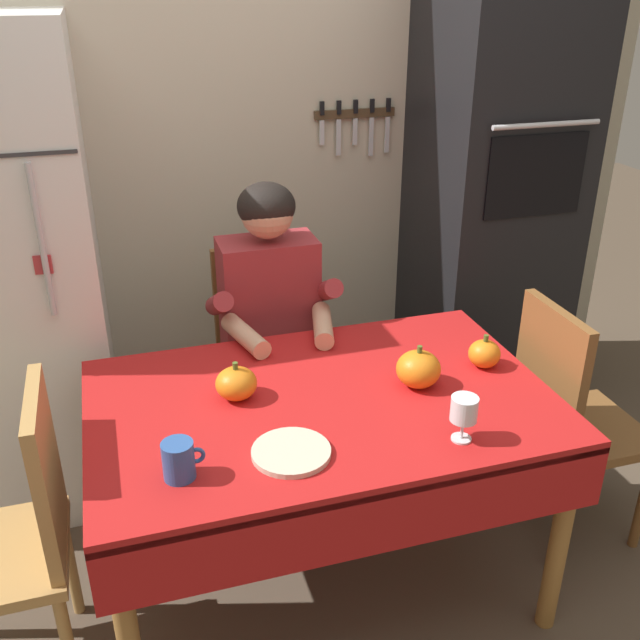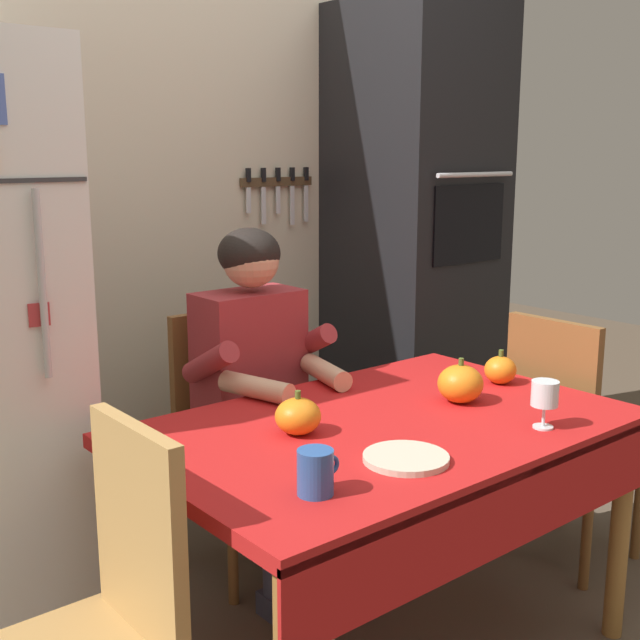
# 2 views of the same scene
# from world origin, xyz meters

# --- Properties ---
(back_wall_assembly) EXTENTS (3.70, 0.13, 2.60)m
(back_wall_assembly) POSITION_xyz_m (0.05, 1.35, 1.30)
(back_wall_assembly) COLOR beige
(back_wall_assembly) RESTS_ON ground
(wall_oven) EXTENTS (0.60, 0.64, 2.10)m
(wall_oven) POSITION_xyz_m (1.05, 1.00, 1.05)
(wall_oven) COLOR black
(wall_oven) RESTS_ON ground
(dining_table) EXTENTS (1.40, 0.90, 0.74)m
(dining_table) POSITION_xyz_m (0.00, 0.08, 0.66)
(dining_table) COLOR #9E6B33
(dining_table) RESTS_ON ground
(chair_behind_person) EXTENTS (0.40, 0.40, 0.93)m
(chair_behind_person) POSITION_xyz_m (-0.01, 0.87, 0.51)
(chair_behind_person) COLOR brown
(chair_behind_person) RESTS_ON ground
(seated_person) EXTENTS (0.47, 0.55, 1.25)m
(seated_person) POSITION_xyz_m (-0.01, 0.68, 0.74)
(seated_person) COLOR #38384C
(seated_person) RESTS_ON ground
(chair_right_side) EXTENTS (0.40, 0.40, 0.93)m
(chair_right_side) POSITION_xyz_m (0.90, 0.09, 0.51)
(chair_right_side) COLOR brown
(chair_right_side) RESTS_ON ground
(chair_left_side) EXTENTS (0.40, 0.40, 0.93)m
(chair_left_side) POSITION_xyz_m (-0.90, 0.03, 0.51)
(chair_left_side) COLOR tan
(chair_left_side) RESTS_ON ground
(coffee_mug) EXTENTS (0.11, 0.08, 0.10)m
(coffee_mug) POSITION_xyz_m (-0.46, -0.16, 0.79)
(coffee_mug) COLOR #2D569E
(coffee_mug) RESTS_ON dining_table
(wine_glass) EXTENTS (0.08, 0.08, 0.14)m
(wine_glass) POSITION_xyz_m (0.31, -0.22, 0.83)
(wine_glass) COLOR white
(wine_glass) RESTS_ON dining_table
(pumpkin_large) EXTENTS (0.13, 0.13, 0.12)m
(pumpkin_large) POSITION_xyz_m (-0.25, 0.18, 0.79)
(pumpkin_large) COLOR orange
(pumpkin_large) RESTS_ON dining_table
(pumpkin_medium) EXTENTS (0.10, 0.10, 0.11)m
(pumpkin_medium) POSITION_xyz_m (0.57, 0.13, 0.79)
(pumpkin_medium) COLOR orange
(pumpkin_medium) RESTS_ON dining_table
(pumpkin_small) EXTENTS (0.14, 0.14, 0.14)m
(pumpkin_small) POSITION_xyz_m (0.31, 0.08, 0.80)
(pumpkin_small) COLOR orange
(pumpkin_small) RESTS_ON dining_table
(serving_tray) EXTENTS (0.22, 0.22, 0.02)m
(serving_tray) POSITION_xyz_m (-0.16, -0.15, 0.75)
(serving_tray) COLOR beige
(serving_tray) RESTS_ON dining_table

